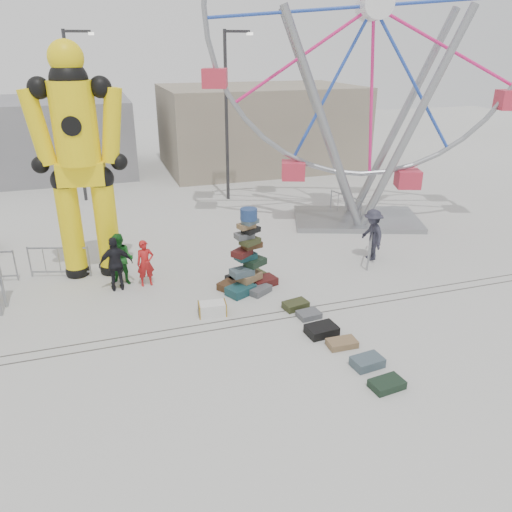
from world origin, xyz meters
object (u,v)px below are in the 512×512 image
object	(u,v)px
suitcase_tower	(248,266)
barricade_dummy_c	(59,262)
pedestrian_grey	(372,235)
ferris_wheel	(371,38)
barricade_wheel_front	(371,246)
pedestrian_green	(121,260)
pedestrian_red	(145,263)
crash_test_dummy	(79,156)
steamer_trunk	(212,309)
lamp_post_left	(76,109)
pedestrian_black	(116,264)
barricade_wheel_back	(345,206)

from	to	relation	value
suitcase_tower	barricade_dummy_c	size ratio (longest dim) A/B	1.35
pedestrian_grey	ferris_wheel	bearing A→B (deg)	160.08
barricade_wheel_front	pedestrian_green	distance (m)	8.84
pedestrian_green	pedestrian_grey	bearing A→B (deg)	16.03
pedestrian_red	pedestrian_green	distance (m)	0.82
pedestrian_green	barricade_wheel_front	bearing A→B (deg)	15.45
crash_test_dummy	steamer_trunk	bearing A→B (deg)	-44.57
lamp_post_left	pedestrian_red	xyz separation A→B (m)	(1.76, -10.94, -3.71)
suitcase_tower	ferris_wheel	world-z (taller)	ferris_wheel
crash_test_dummy	ferris_wheel	bearing A→B (deg)	18.13
ferris_wheel	pedestrian_red	world-z (taller)	ferris_wheel
crash_test_dummy	pedestrian_black	distance (m)	3.59
ferris_wheel	pedestrian_green	distance (m)	12.85
ferris_wheel	pedestrian_green	world-z (taller)	ferris_wheel
barricade_wheel_front	pedestrian_red	world-z (taller)	pedestrian_red
lamp_post_left	suitcase_tower	bearing A→B (deg)	-68.16
lamp_post_left	pedestrian_black	xyz separation A→B (m)	(0.84, -11.00, -3.58)
barricade_wheel_back	pedestrian_grey	world-z (taller)	pedestrian_grey
lamp_post_left	barricade_dummy_c	bearing A→B (deg)	-95.84
barricade_wheel_front	crash_test_dummy	bearing A→B (deg)	114.54
barricade_wheel_back	barricade_wheel_front	bearing A→B (deg)	-31.01
ferris_wheel	pedestrian_red	distance (m)	12.40
steamer_trunk	pedestrian_red	world-z (taller)	pedestrian_red
barricade_wheel_front	pedestrian_black	size ratio (longest dim) A/B	1.11
lamp_post_left	pedestrian_green	xyz separation A→B (m)	(1.01, -10.61, -3.61)
suitcase_tower	steamer_trunk	xyz separation A→B (m)	(-1.51, -1.40, -0.57)
barricade_wheel_front	pedestrian_green	bearing A→B (deg)	120.65
barricade_wheel_front	lamp_post_left	bearing A→B (deg)	76.29
suitcase_tower	barricade_wheel_front	bearing A→B (deg)	-14.19
barricade_wheel_front	ferris_wheel	bearing A→B (deg)	13.57
ferris_wheel	steamer_trunk	world-z (taller)	ferris_wheel
barricade_wheel_back	pedestrian_grey	xyz separation A→B (m)	(-1.31, -4.60, 0.40)
barricade_wheel_front	pedestrian_grey	distance (m)	0.41
pedestrian_red	pedestrian_green	bearing A→B (deg)	151.35
lamp_post_left	barricade_wheel_front	xyz separation A→B (m)	(9.82, -11.34, -3.93)
suitcase_tower	ferris_wheel	xyz separation A→B (m)	(6.59, 4.87, 6.83)
steamer_trunk	pedestrian_black	world-z (taller)	pedestrian_black
ferris_wheel	pedestrian_green	size ratio (longest dim) A/B	8.84
suitcase_tower	pedestrian_green	size ratio (longest dim) A/B	1.55
barricade_dummy_c	pedestrian_black	size ratio (longest dim) A/B	1.11
steamer_trunk	barricade_dummy_c	xyz separation A→B (m)	(-4.31, 4.15, 0.36)
lamp_post_left	suitcase_tower	xyz separation A→B (m)	(4.86, -12.14, -3.73)
suitcase_tower	pedestrian_black	world-z (taller)	suitcase_tower
pedestrian_red	pedestrian_green	size ratio (longest dim) A/B	0.89
crash_test_dummy	barricade_wheel_front	size ratio (longest dim) A/B	3.86
suitcase_tower	barricade_wheel_back	distance (m)	8.36
lamp_post_left	steamer_trunk	bearing A→B (deg)	-76.09
lamp_post_left	crash_test_dummy	size ratio (longest dim) A/B	1.04
steamer_trunk	pedestrian_red	xyz separation A→B (m)	(-1.59, 2.59, 0.59)
pedestrian_black	steamer_trunk	bearing A→B (deg)	132.98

